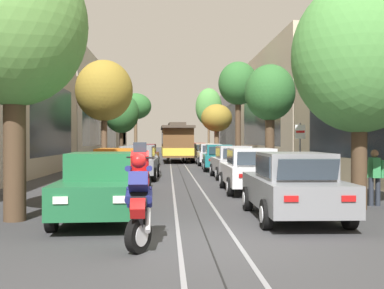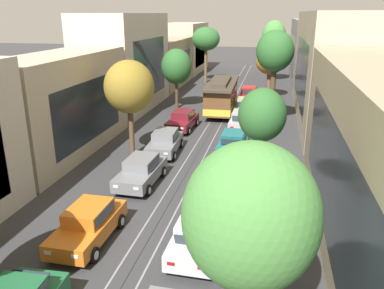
% 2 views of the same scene
% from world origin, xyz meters
% --- Properties ---
extents(ground_plane, '(169.13, 169.13, 0.00)m').
position_xyz_m(ground_plane, '(0.00, 27.06, 0.00)').
color(ground_plane, '#38383A').
extents(trolley_track_rails, '(1.14, 75.65, 0.01)m').
position_xyz_m(trolley_track_rails, '(0.00, 31.83, 0.00)').
color(trolley_track_rails, gray).
rests_on(trolley_track_rails, ground).
extents(building_facade_left, '(5.90, 67.35, 9.24)m').
position_xyz_m(building_facade_left, '(-9.65, 33.10, 3.83)').
color(building_facade_left, beige).
rests_on(building_facade_left, ground).
extents(building_facade_right, '(5.59, 67.35, 9.39)m').
position_xyz_m(building_facade_right, '(9.62, 33.96, 4.22)').
color(building_facade_right, tan).
rests_on(building_facade_right, ground).
extents(parked_car_orange_second_left, '(2.04, 4.38, 1.58)m').
position_xyz_m(parked_car_orange_second_left, '(-2.45, 8.03, 0.80)').
color(parked_car_orange_second_left, orange).
rests_on(parked_car_orange_second_left, ground).
extents(parked_car_grey_mid_left, '(2.09, 4.40, 1.58)m').
position_xyz_m(parked_car_grey_mid_left, '(-2.18, 14.06, 0.80)').
color(parked_car_grey_mid_left, slate).
rests_on(parked_car_grey_mid_left, ground).
extents(parked_car_grey_fourth_left, '(2.14, 4.42, 1.58)m').
position_xyz_m(parked_car_grey_fourth_left, '(-2.27, 19.37, 0.80)').
color(parked_car_grey_fourth_left, slate).
rests_on(parked_car_grey_fourth_left, ground).
extents(parked_car_maroon_fifth_left, '(2.14, 4.42, 1.58)m').
position_xyz_m(parked_car_maroon_fifth_left, '(-2.40, 25.27, 0.80)').
color(parked_car_maroon_fifth_left, maroon).
rests_on(parked_car_maroon_fifth_left, ground).
extents(parked_car_white_second_right, '(2.06, 4.39, 1.58)m').
position_xyz_m(parked_car_white_second_right, '(2.24, 8.24, 0.80)').
color(parked_car_white_second_right, silver).
rests_on(parked_car_white_second_right, ground).
extents(parked_car_silver_mid_right, '(2.03, 4.37, 1.58)m').
position_xyz_m(parked_car_silver_mid_right, '(2.45, 14.37, 0.80)').
color(parked_car_silver_mid_right, '#B7B7BC').
rests_on(parked_car_silver_mid_right, ground).
extents(parked_car_teal_fourth_right, '(2.13, 4.42, 1.58)m').
position_xyz_m(parked_car_teal_fourth_right, '(2.37, 20.17, 0.80)').
color(parked_car_teal_fourth_right, '#196B70').
rests_on(parked_car_teal_fourth_right, ground).
extents(parked_car_silver_fifth_right, '(2.02, 4.37, 1.58)m').
position_xyz_m(parked_car_silver_fifth_right, '(2.40, 26.25, 0.80)').
color(parked_car_silver_fifth_right, '#B7B7BC').
rests_on(parked_car_silver_fifth_right, ground).
extents(parked_car_beige_sixth_right, '(2.01, 4.37, 1.58)m').
position_xyz_m(parked_car_beige_sixth_right, '(2.25, 31.49, 0.80)').
color(parked_car_beige_sixth_right, '#C1B28E').
rests_on(parked_car_beige_sixth_right, ground).
extents(parked_car_red_far_right, '(2.09, 4.40, 1.58)m').
position_xyz_m(parked_car_red_far_right, '(2.20, 37.67, 0.80)').
color(parked_car_red_far_right, red).
rests_on(parked_car_red_far_right, ground).
extents(street_tree_kerb_left_second, '(3.25, 3.36, 6.43)m').
position_xyz_m(street_tree_kerb_left_second, '(-4.36, 18.55, 4.67)').
color(street_tree_kerb_left_second, brown).
rests_on(street_tree_kerb_left_second, ground).
extents(street_tree_kerb_left_mid, '(3.05, 3.14, 5.95)m').
position_xyz_m(street_tree_kerb_left_mid, '(-4.77, 32.81, 4.19)').
color(street_tree_kerb_left_mid, '#4C3826').
rests_on(street_tree_kerb_left_mid, ground).
extents(street_tree_kerb_left_fourth, '(3.80, 3.23, 7.52)m').
position_xyz_m(street_tree_kerb_left_fourth, '(-4.61, 48.80, 5.87)').
color(street_tree_kerb_left_fourth, brown).
rests_on(street_tree_kerb_left_fourth, ground).
extents(street_tree_kerb_right_near, '(3.67, 3.21, 6.23)m').
position_xyz_m(street_tree_kerb_right_near, '(4.45, 3.89, 4.12)').
color(street_tree_kerb_right_near, '#4C3826').
rests_on(street_tree_kerb_right_near, ground).
extents(street_tree_kerb_right_second, '(2.50, 2.71, 5.63)m').
position_xyz_m(street_tree_kerb_right_second, '(4.34, 14.66, 4.14)').
color(street_tree_kerb_right_second, '#4C3826').
rests_on(street_tree_kerb_right_second, ground).
extents(street_tree_kerb_right_mid, '(3.09, 3.09, 7.98)m').
position_xyz_m(street_tree_kerb_right_mid, '(4.75, 28.09, 6.18)').
color(street_tree_kerb_right_mid, '#4C3826').
rests_on(street_tree_kerb_right_mid, ground).
extents(street_tree_kerb_right_fourth, '(3.17, 3.28, 5.54)m').
position_xyz_m(street_tree_kerb_right_fourth, '(4.27, 39.60, 4.06)').
color(street_tree_kerb_right_fourth, brown).
rests_on(street_tree_kerb_right_fourth, ground).
extents(street_tree_kerb_right_far, '(3.33, 2.83, 8.38)m').
position_xyz_m(street_tree_kerb_right_far, '(4.43, 50.82, 5.99)').
color(street_tree_kerb_right_far, brown).
rests_on(street_tree_kerb_right_far, ground).
extents(cable_car_trolley, '(2.78, 9.17, 3.28)m').
position_xyz_m(cable_car_trolley, '(-0.00, 31.42, 1.66)').
color(cable_car_trolley, brown).
rests_on(cable_car_trolley, ground).
extents(street_sign_post, '(0.36, 0.07, 2.46)m').
position_xyz_m(street_sign_post, '(3.83, 7.46, 1.54)').
color(street_sign_post, slate).
rests_on(street_sign_post, ground).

